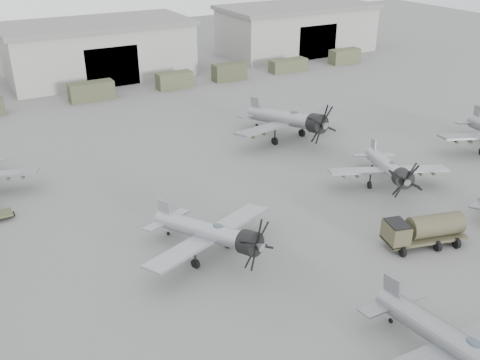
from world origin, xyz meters
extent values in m
plane|color=#545351|center=(0.00, 0.00, 0.00)|extent=(220.00, 220.00, 0.00)
cube|color=gray|center=(0.00, 62.00, 4.00)|extent=(28.00, 14.00, 8.00)
cube|color=slate|center=(0.00, 62.00, 8.35)|extent=(29.00, 14.80, 0.70)
cube|color=black|center=(0.00, 55.20, 3.00)|extent=(8.12, 0.40, 6.00)
cube|color=gray|center=(38.00, 62.00, 4.00)|extent=(28.00, 14.00, 8.00)
cube|color=slate|center=(38.00, 62.00, 8.35)|extent=(29.00, 14.80, 0.70)
cube|color=black|center=(38.00, 55.20, 3.00)|extent=(8.12, 0.40, 6.00)
cube|color=#3E422B|center=(-4.76, 50.00, 1.29)|extent=(6.21, 2.20, 2.57)
cube|color=#434A30|center=(7.80, 50.00, 1.20)|extent=(5.36, 2.20, 2.40)
cube|color=#3C3F29|center=(17.13, 50.00, 1.32)|extent=(5.35, 2.20, 2.64)
cube|color=#454930|center=(28.29, 50.00, 1.01)|extent=(6.53, 2.20, 2.03)
cube|color=#474B31|center=(40.23, 50.00, 1.24)|extent=(5.57, 2.20, 2.47)
cylinder|color=gray|center=(-0.85, -9.68, 2.17)|extent=(1.83, 10.50, 3.08)
cube|color=gray|center=(-0.87, -10.27, 1.92)|extent=(12.39, 2.59, 0.55)
cube|color=gray|center=(-0.70, -5.04, 2.33)|extent=(0.17, 1.64, 1.97)
ellipsoid|color=#3F4C54|center=(-0.91, -11.25, 3.07)|extent=(0.63, 1.20, 0.55)
cylinder|color=black|center=(-0.71, -5.34, 0.15)|extent=(0.13, 0.32, 0.32)
cylinder|color=#97999F|center=(-7.57, 7.35, 2.05)|extent=(4.80, 9.71, 2.90)
cylinder|color=black|center=(-6.02, 3.27, 2.74)|extent=(2.17, 2.00, 1.93)
cube|color=#97999F|center=(-7.37, 6.83, 1.81)|extent=(11.58, 6.04, 0.52)
cube|color=#97999F|center=(-9.12, 11.44, 2.19)|extent=(0.65, 1.49, 1.86)
ellipsoid|color=#3F4C54|center=(-7.05, 5.96, 2.89)|extent=(0.92, 1.24, 0.52)
cylinder|color=black|center=(-8.96, 6.03, 0.33)|extent=(0.51, 0.79, 0.74)
cylinder|color=black|center=(-5.66, 7.29, 0.33)|extent=(0.51, 0.79, 0.74)
cylinder|color=black|center=(-9.02, 11.18, 0.14)|extent=(0.21, 0.32, 0.30)
cylinder|color=#9A9CA2|center=(12.66, 9.76, 1.97)|extent=(5.16, 9.16, 2.79)
cylinder|color=black|center=(10.92, 5.94, 2.63)|extent=(2.13, 1.99, 1.86)
cube|color=#9A9CA2|center=(12.44, 9.27, 1.74)|extent=(10.97, 6.44, 0.50)
cube|color=#9A9CA2|center=(14.41, 13.57, 2.11)|extent=(0.72, 1.40, 1.78)
ellipsoid|color=#3F4C54|center=(12.07, 8.46, 2.77)|extent=(0.93, 1.20, 0.50)
cylinder|color=black|center=(10.82, 9.81, 0.31)|extent=(0.52, 0.75, 0.71)
cylinder|color=black|center=(13.91, 8.40, 0.31)|extent=(0.52, 0.75, 0.71)
cylinder|color=black|center=(14.30, 13.33, 0.13)|extent=(0.22, 0.30, 0.29)
cube|color=gray|center=(31.10, 14.67, 2.56)|extent=(0.85, 1.70, 2.17)
cylinder|color=black|center=(30.97, 14.37, 0.16)|extent=(0.26, 0.37, 0.35)
cylinder|color=gray|center=(10.82, 24.66, 2.45)|extent=(3.44, 11.90, 3.47)
cylinder|color=black|center=(11.62, 19.50, 3.28)|extent=(2.35, 2.06, 2.31)
cube|color=gray|center=(10.92, 24.00, 2.17)|extent=(14.10, 4.54, 0.62)
cube|color=gray|center=(10.03, 29.82, 2.62)|extent=(0.41, 1.85, 2.22)
ellipsoid|color=#3F4C54|center=(11.09, 22.91, 3.45)|extent=(0.86, 1.42, 0.62)
cylinder|color=black|center=(8.87, 23.46, 0.39)|extent=(0.44, 0.93, 0.89)
cylinder|color=black|center=(13.04, 24.10, 0.39)|extent=(0.44, 0.93, 0.89)
cylinder|color=black|center=(10.08, 29.49, 0.17)|extent=(0.19, 0.37, 0.36)
cube|color=#42402B|center=(7.88, 0.25, 0.69)|extent=(6.81, 3.69, 0.23)
cube|color=#42402B|center=(5.46, 0.88, 1.44)|extent=(1.97, 2.43, 1.57)
cylinder|color=#42402B|center=(8.69, 0.04, 1.62)|extent=(4.56, 2.77, 1.76)
cube|color=black|center=(5.46, 0.88, 2.27)|extent=(1.81, 2.14, 0.14)
cylinder|color=black|center=(5.28, -0.17, 0.42)|extent=(0.48, 0.88, 0.83)
cylinder|color=black|center=(10.30, 0.73, 0.42)|extent=(0.48, 0.88, 0.83)
camera|label=1|loc=(-21.77, -23.79, 22.80)|focal=40.00mm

